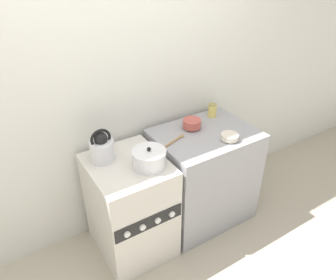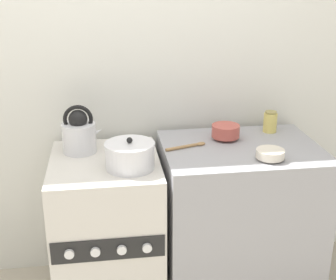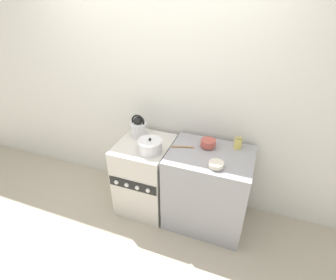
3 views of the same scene
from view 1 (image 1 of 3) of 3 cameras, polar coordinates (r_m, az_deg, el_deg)
The scene contains 10 objects.
ground_plane at distance 2.69m, azimuth -2.92°, elevation -21.75°, with size 12.00×12.00×0.00m, color #B2A893.
wall_back at distance 2.41m, azimuth -11.80°, elevation 8.77°, with size 7.00×0.06×2.50m.
stove at distance 2.57m, azimuth -6.56°, elevation -11.54°, with size 0.54×0.63×0.82m.
counter at distance 2.84m, azimuth 6.09°, elevation -6.18°, with size 0.80×0.61×0.86m.
kettle at distance 2.33m, azimuth -11.41°, elevation -1.36°, with size 0.21×0.17×0.25m.
cooking_pot at distance 2.24m, azimuth -3.28°, elevation -3.22°, with size 0.24×0.24×0.15m.
enamel_bowl at distance 2.63m, azimuth 4.18°, elevation 2.88°, with size 0.15×0.15×0.08m.
small_ceramic_bowl at distance 2.52m, azimuth 10.68°, elevation 0.56°, with size 0.13×0.13×0.05m.
storage_jar at distance 2.83m, azimuth 7.71°, elevation 5.16°, with size 0.07×0.07×0.12m.
wooden_spoon at distance 2.48m, azimuth 1.34°, elevation 0.02°, with size 0.22×0.09×0.02m.
Camera 1 is at (-0.74, -1.43, 2.16)m, focal length 35.00 mm.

